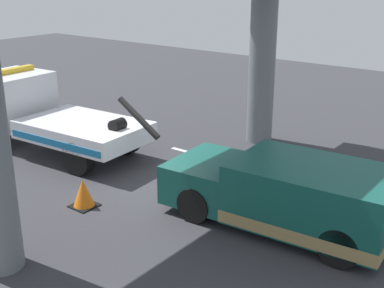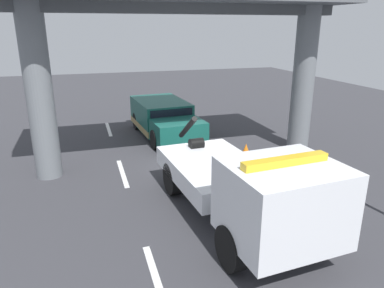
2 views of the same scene
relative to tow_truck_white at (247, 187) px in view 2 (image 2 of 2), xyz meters
The scene contains 8 objects.
ground_plane 4.89m from the tow_truck_white, behind, with size 60.00×40.00×0.10m, color #38383D.
lane_stripe_west 11.09m from the tow_truck_white, 166.63° to the right, with size 2.60×0.16×0.01m, color silver.
lane_stripe_mid 5.50m from the tow_truck_white, 151.64° to the right, with size 2.60×0.16×0.01m, color silver.
lane_stripe_east 3.09m from the tow_truck_white, 63.40° to the right, with size 2.60×0.16×0.01m, color silver.
tow_truck_white is the anchor object (origin of this frame).
towed_van_green 8.92m from the tow_truck_white, behind, with size 5.34×2.56×1.58m.
overpass_structure 6.89m from the tow_truck_white, behind, with size 3.60×11.86×6.73m.
traffic_cone_orange 5.03m from the tow_truck_white, 154.82° to the left, with size 0.61×0.61×0.72m.
Camera 2 is at (11.98, -3.59, 4.93)m, focal length 33.58 mm.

